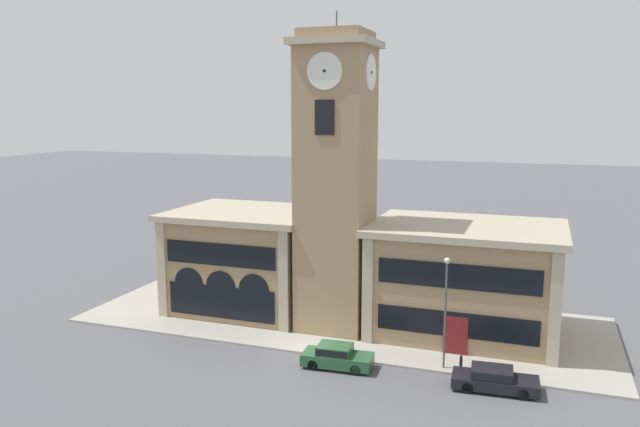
% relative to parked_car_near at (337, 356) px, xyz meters
% --- Properties ---
extents(ground_plane, '(300.00, 300.00, 0.00)m').
position_rel_parked_car_near_xyz_m(ground_plane, '(-2.21, 1.16, -0.73)').
color(ground_plane, '#56565B').
extents(sidewalk_kerb, '(37.35, 13.67, 0.15)m').
position_rel_parked_car_near_xyz_m(sidewalk_kerb, '(-2.21, 8.00, -0.65)').
color(sidewalk_kerb, '#A39E93').
rests_on(sidewalk_kerb, ground_plane).
extents(clock_tower, '(5.29, 5.29, 21.50)m').
position_rel_parked_car_near_xyz_m(clock_tower, '(-2.21, 6.46, 9.47)').
color(clock_tower, '#9E7F5B').
rests_on(clock_tower, ground_plane).
extents(town_hall_left_wing, '(11.02, 9.37, 7.67)m').
position_rel_parked_car_near_xyz_m(town_hall_left_wing, '(-9.96, 8.46, 3.13)').
color(town_hall_left_wing, '#9E7F5B').
rests_on(town_hall_left_wing, ground_plane).
extents(town_hall_right_wing, '(12.78, 9.37, 7.58)m').
position_rel_parked_car_near_xyz_m(town_hall_right_wing, '(6.43, 8.47, 3.09)').
color(town_hall_right_wing, '#9E7F5B').
rests_on(town_hall_right_wing, ground_plane).
extents(parked_car_near, '(4.27, 2.03, 1.40)m').
position_rel_parked_car_near_xyz_m(parked_car_near, '(0.00, 0.00, 0.00)').
color(parked_car_near, '#285633').
rests_on(parked_car_near, ground_plane).
extents(parked_car_mid, '(4.74, 2.11, 1.27)m').
position_rel_parked_car_near_xyz_m(parked_car_mid, '(9.08, -0.00, -0.06)').
color(parked_car_mid, black).
rests_on(parked_car_mid, ground_plane).
extents(street_lamp, '(0.36, 0.36, 6.68)m').
position_rel_parked_car_near_xyz_m(street_lamp, '(6.08, 1.78, 3.71)').
color(street_lamp, '#4C4C51').
rests_on(street_lamp, sidewalk_kerb).
extents(bollard, '(0.18, 0.18, 1.06)m').
position_rel_parked_car_near_xyz_m(bollard, '(7.12, 1.40, -0.06)').
color(bollard, black).
rests_on(bollard, sidewalk_kerb).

